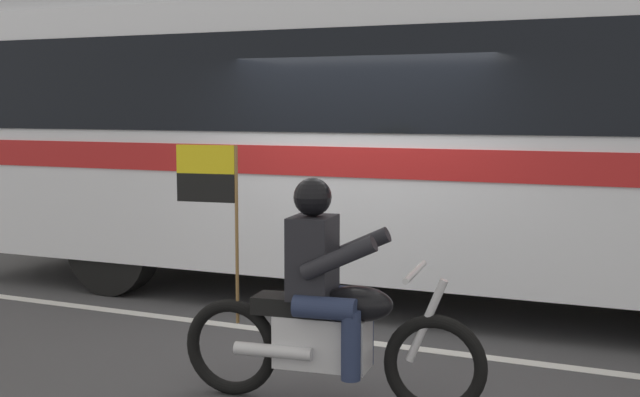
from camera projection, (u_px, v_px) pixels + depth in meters
name	position (u px, v px, depth m)	size (l,w,h in m)	color
ground_plane	(362.00, 323.00, 7.89)	(60.00, 60.00, 0.00)	#3D3D3F
sidewalk_curb	(487.00, 238.00, 12.49)	(28.00, 3.80, 0.15)	#B7B2A8
lane_center_stripe	(337.00, 338.00, 7.34)	(26.60, 0.14, 0.01)	silver
transit_bus	(441.00, 122.00, 8.59)	(10.79, 2.81, 3.22)	silver
motorcycle_with_rider	(326.00, 310.00, 5.65)	(2.18, 0.68, 1.78)	black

